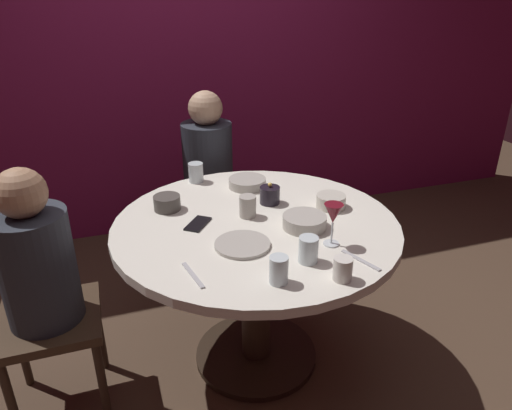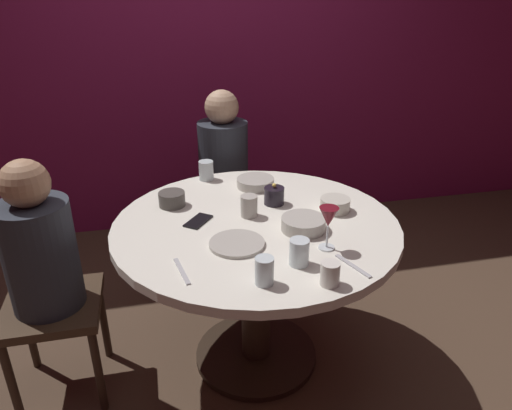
% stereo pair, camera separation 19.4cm
% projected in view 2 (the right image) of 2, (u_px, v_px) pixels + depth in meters
% --- Properties ---
extents(ground_plane, '(8.00, 8.00, 0.00)m').
position_uv_depth(ground_plane, '(256.00, 355.00, 2.39)').
color(ground_plane, '#4C3828').
extents(back_wall, '(6.00, 0.10, 2.60)m').
position_uv_depth(back_wall, '(205.00, 48.00, 3.27)').
color(back_wall, maroon).
rests_on(back_wall, ground).
extents(dining_table, '(1.25, 1.25, 0.76)m').
position_uv_depth(dining_table, '(256.00, 255.00, 2.14)').
color(dining_table, silver).
rests_on(dining_table, ground).
extents(seated_diner_left, '(0.40, 0.40, 1.12)m').
position_uv_depth(seated_diner_left, '(41.00, 258.00, 1.92)').
color(seated_diner_left, '#3F2D1E').
rests_on(seated_diner_left, ground).
extents(seated_diner_back, '(0.40, 0.40, 1.15)m').
position_uv_depth(seated_diner_back, '(223.00, 162.00, 2.89)').
color(seated_diner_back, '#3F2D1E').
rests_on(seated_diner_back, ground).
extents(candle_holder, '(0.10, 0.10, 0.10)m').
position_uv_depth(candle_holder, '(274.00, 196.00, 2.22)').
color(candle_holder, black).
rests_on(candle_holder, dining_table).
extents(wine_glass, '(0.08, 0.08, 0.18)m').
position_uv_depth(wine_glass, '(328.00, 219.00, 1.80)').
color(wine_glass, silver).
rests_on(wine_glass, dining_table).
extents(dinner_plate, '(0.22, 0.22, 0.01)m').
position_uv_depth(dinner_plate, '(237.00, 244.00, 1.87)').
color(dinner_plate, '#B2ADA3').
rests_on(dinner_plate, dining_table).
extents(cell_phone, '(0.14, 0.15, 0.01)m').
position_uv_depth(cell_phone, '(198.00, 221.00, 2.06)').
color(cell_phone, black).
rests_on(cell_phone, dining_table).
extents(bowl_serving_large, '(0.14, 0.14, 0.06)m').
position_uv_depth(bowl_serving_large, '(335.00, 205.00, 2.15)').
color(bowl_serving_large, beige).
rests_on(bowl_serving_large, dining_table).
extents(bowl_salad_center, '(0.19, 0.19, 0.05)m').
position_uv_depth(bowl_salad_center, '(303.00, 224.00, 1.99)').
color(bowl_salad_center, '#B2ADA3').
rests_on(bowl_salad_center, dining_table).
extents(bowl_small_white, '(0.19, 0.19, 0.05)m').
position_uv_depth(bowl_small_white, '(255.00, 182.00, 2.41)').
color(bowl_small_white, '#B2ADA3').
rests_on(bowl_small_white, dining_table).
extents(bowl_sauce_side, '(0.12, 0.12, 0.07)m').
position_uv_depth(bowl_sauce_side, '(172.00, 199.00, 2.20)').
color(bowl_sauce_side, '#4C4742').
rests_on(bowl_sauce_side, dining_table).
extents(cup_near_candle, '(0.07, 0.07, 0.10)m').
position_uv_depth(cup_near_candle, '(264.00, 271.00, 1.62)').
color(cup_near_candle, silver).
rests_on(cup_near_candle, dining_table).
extents(cup_by_left_diner, '(0.08, 0.08, 0.10)m').
position_uv_depth(cup_by_left_diner, '(206.00, 170.00, 2.49)').
color(cup_by_left_diner, silver).
rests_on(cup_by_left_diner, dining_table).
extents(cup_by_right_diner, '(0.07, 0.07, 0.10)m').
position_uv_depth(cup_by_right_diner, '(299.00, 252.00, 1.73)').
color(cup_by_right_diner, silver).
rests_on(cup_by_right_diner, dining_table).
extents(cup_center_front, '(0.08, 0.08, 0.10)m').
position_uv_depth(cup_center_front, '(249.00, 206.00, 2.10)').
color(cup_center_front, '#B2ADA3').
rests_on(cup_center_front, dining_table).
extents(cup_far_edge, '(0.07, 0.07, 0.09)m').
position_uv_depth(cup_far_edge, '(330.00, 274.00, 1.62)').
color(cup_far_edge, silver).
rests_on(cup_far_edge, dining_table).
extents(fork_near_plate, '(0.08, 0.17, 0.01)m').
position_uv_depth(fork_near_plate, '(353.00, 266.00, 1.73)').
color(fork_near_plate, '#B7B7BC').
rests_on(fork_near_plate, dining_table).
extents(knife_near_plate, '(0.05, 0.18, 0.01)m').
position_uv_depth(knife_near_plate, '(182.00, 271.00, 1.70)').
color(knife_near_plate, '#B7B7BC').
rests_on(knife_near_plate, dining_table).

